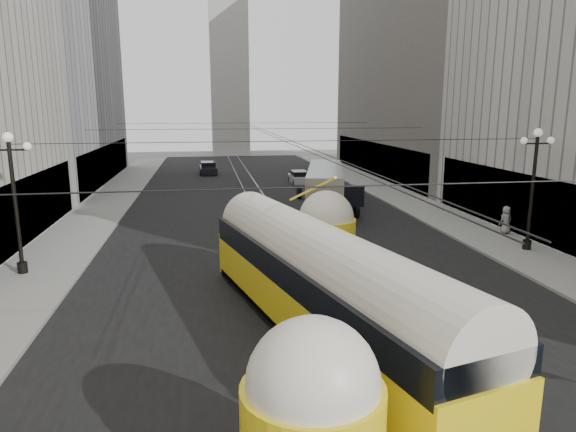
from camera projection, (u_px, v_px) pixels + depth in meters
name	position (u px, v px, depth m)	size (l,w,h in m)	color
road	(262.00, 207.00, 39.45)	(20.00, 85.00, 0.02)	black
sidewalk_left	(108.00, 203.00, 40.96)	(4.00, 72.00, 0.15)	gray
sidewalk_right	(395.00, 195.00, 44.67)	(4.00, 72.00, 0.15)	gray
rail_left	(252.00, 208.00, 39.33)	(0.12, 85.00, 0.04)	gray
rail_right	(272.00, 207.00, 39.57)	(0.12, 85.00, 0.04)	gray
building_left_far	(32.00, 34.00, 48.33)	(12.60, 28.60, 28.60)	#999999
building_right_far	(433.00, 22.00, 54.11)	(12.60, 32.60, 32.60)	#514C47
distant_tower	(229.00, 60.00, 82.19)	(6.00, 6.00, 31.36)	#B2AFA8
lamppost_left_mid	(14.00, 195.00, 22.72)	(1.86, 0.44, 6.37)	black
lamppost_right_mid	(533.00, 182.00, 26.62)	(1.86, 0.44, 6.37)	black
catenary	(264.00, 131.00, 37.27)	(25.00, 72.00, 0.23)	black
streetcar	(322.00, 284.00, 16.91)	(6.41, 17.07, 3.84)	yellow
city_bus	(325.00, 186.00, 39.12)	(5.32, 12.51, 3.08)	#9B9EA0
sedan_white_far	(299.00, 178.00, 51.85)	(1.69, 3.98, 1.26)	silver
sedan_dark_far	(208.00, 168.00, 59.01)	(2.03, 4.52, 1.40)	black
pedestrian_sidewalk_right	(506.00, 220.00, 30.59)	(0.81, 0.50, 1.66)	gray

